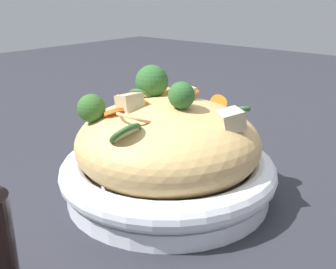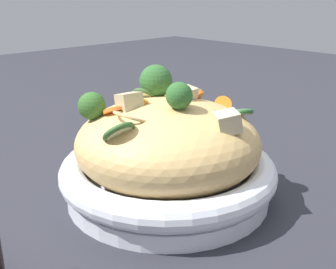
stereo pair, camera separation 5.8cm
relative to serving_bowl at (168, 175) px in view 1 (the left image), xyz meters
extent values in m
plane|color=#282931|center=(0.00, 0.00, -0.03)|extent=(3.00, 3.00, 0.00)
cylinder|color=white|center=(0.00, 0.00, -0.02)|extent=(0.29, 0.29, 0.02)
torus|color=white|center=(0.00, 0.00, 0.01)|extent=(0.31, 0.31, 0.04)
ellipsoid|color=tan|center=(0.00, 0.00, 0.05)|extent=(0.26, 0.26, 0.12)
torus|color=#DEB769|center=(-0.01, 0.02, 0.09)|extent=(0.07, 0.07, 0.03)
torus|color=tan|center=(-0.04, 0.00, 0.08)|extent=(0.08, 0.08, 0.02)
torus|color=#E1AF6E|center=(-0.06, 0.00, 0.10)|extent=(0.05, 0.05, 0.02)
cone|color=#9EBF75|center=(-0.01, -0.03, 0.11)|extent=(0.03, 0.03, 0.02)
sphere|color=#2D602B|center=(-0.01, -0.03, 0.13)|extent=(0.05, 0.05, 0.04)
cone|color=#9BBD6F|center=(0.03, 0.05, 0.10)|extent=(0.03, 0.03, 0.01)
sphere|color=#2F612C|center=(0.03, 0.05, 0.13)|extent=(0.06, 0.06, 0.05)
cone|color=#A1C278|center=(-0.08, 0.07, 0.09)|extent=(0.02, 0.02, 0.01)
sphere|color=#346327|center=(-0.08, 0.07, 0.11)|extent=(0.05, 0.05, 0.04)
cylinder|color=orange|center=(-0.06, 0.04, 0.10)|extent=(0.04, 0.04, 0.02)
cylinder|color=orange|center=(0.06, 0.01, 0.11)|extent=(0.03, 0.03, 0.02)
cylinder|color=orange|center=(0.06, 0.05, 0.10)|extent=(0.02, 0.03, 0.02)
cylinder|color=orange|center=(-0.03, 0.03, 0.11)|extent=(0.03, 0.03, 0.01)
cylinder|color=orange|center=(0.09, -0.02, 0.09)|extent=(0.03, 0.03, 0.02)
cylinder|color=orange|center=(0.00, 0.09, 0.10)|extent=(0.03, 0.03, 0.02)
cylinder|color=beige|center=(0.08, -0.06, 0.09)|extent=(0.04, 0.04, 0.02)
torus|color=#2F6434|center=(0.08, -0.06, 0.09)|extent=(0.05, 0.05, 0.02)
cylinder|color=beige|center=(0.01, 0.06, 0.11)|extent=(0.04, 0.04, 0.03)
torus|color=#395C2D|center=(0.01, 0.06, 0.11)|extent=(0.04, 0.05, 0.03)
cylinder|color=beige|center=(-0.10, -0.01, 0.09)|extent=(0.04, 0.03, 0.03)
torus|color=#325D2A|center=(-0.10, -0.01, 0.09)|extent=(0.04, 0.04, 0.03)
cube|color=#C5B58B|center=(-0.04, 0.03, 0.11)|extent=(0.03, 0.03, 0.03)
cube|color=#CBB890|center=(0.04, 0.00, 0.11)|extent=(0.03, 0.03, 0.03)
cube|color=#C4B891|center=(0.02, -0.09, 0.10)|extent=(0.05, 0.05, 0.03)
camera|label=1|loc=(-0.42, -0.35, 0.26)|focal=44.20mm
camera|label=2|loc=(-0.38, -0.39, 0.26)|focal=44.20mm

